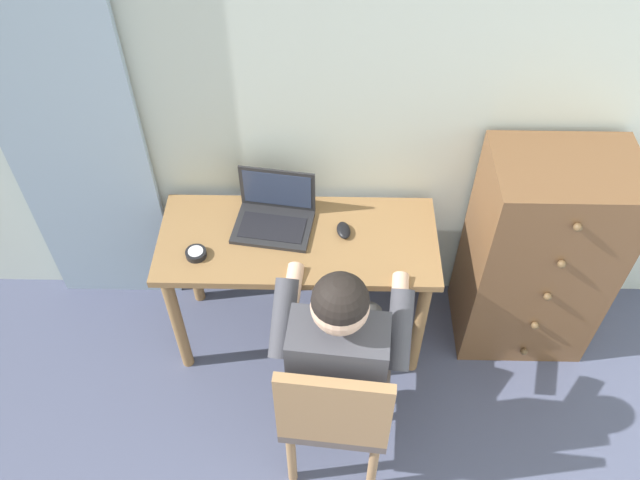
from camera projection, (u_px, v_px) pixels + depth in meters
name	position (u px, v px, depth m)	size (l,w,h in m)	color
wall_back	(425.00, 94.00, 2.67)	(4.80, 0.05, 2.50)	silver
curtain_panel	(64.00, 120.00, 2.72)	(0.63, 0.03, 2.29)	#8EA3B7
desk	(298.00, 255.00, 2.94)	(1.23, 0.52, 0.72)	olive
dresser	(537.00, 256.00, 3.00)	(0.61, 0.47, 1.11)	brown
chair	(335.00, 408.00, 2.54)	(0.46, 0.44, 0.90)	#5A4E4B
person_seated	(340.00, 343.00, 2.52)	(0.56, 0.61, 1.22)	#4C4C4C
laptop	(274.00, 214.00, 2.88)	(0.37, 0.30, 0.24)	#232326
computer_mouse	(344.00, 230.00, 2.86)	(0.06, 0.10, 0.03)	black
desk_clock	(196.00, 253.00, 2.77)	(0.09, 0.09, 0.03)	black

